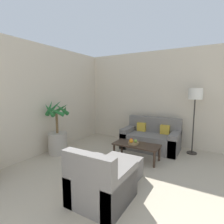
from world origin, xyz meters
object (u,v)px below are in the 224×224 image
at_px(sofa_loveseat, 151,139).
at_px(floor_lamp, 195,98).
at_px(potted_palm, 58,136).
at_px(fruit_bowl, 133,143).
at_px(ottoman, 122,167).
at_px(coffee_table, 136,146).
at_px(orange_fruit, 131,141).
at_px(apple_green, 136,141).
at_px(apple_red, 131,140).
at_px(armchair, 101,184).

distance_m(sofa_loveseat, floor_lamp, 1.53).
bearing_deg(potted_palm, fruit_bowl, 18.62).
distance_m(potted_palm, ottoman, 1.96).
height_order(coffee_table, ottoman, coffee_table).
xyz_separation_m(coffee_table, orange_fruit, (-0.09, -0.09, 0.14)).
xyz_separation_m(sofa_loveseat, apple_green, (-0.07, -0.90, 0.17)).
distance_m(sofa_loveseat, fruit_bowl, 0.92).
height_order(sofa_loveseat, ottoman, sofa_loveseat).
xyz_separation_m(coffee_table, ottoman, (0.07, -0.87, -0.14)).
bearing_deg(coffee_table, apple_red, -176.93).
relative_size(sofa_loveseat, floor_lamp, 0.89).
xyz_separation_m(coffee_table, apple_red, (-0.13, -0.01, 0.13)).
bearing_deg(fruit_bowl, potted_palm, -161.38).
distance_m(potted_palm, orange_fruit, 1.85).
relative_size(potted_palm, armchair, 1.65).
bearing_deg(ottoman, coffee_table, 94.34).
bearing_deg(potted_palm, sofa_loveseat, 38.23).
bearing_deg(potted_palm, coffee_table, 18.92).
bearing_deg(floor_lamp, ottoman, -117.34).
bearing_deg(apple_green, ottoman, -84.79).
bearing_deg(armchair, floor_lamp, 71.33).
bearing_deg(floor_lamp, apple_red, -138.06).
height_order(floor_lamp, orange_fruit, floor_lamp).
relative_size(fruit_bowl, orange_fruit, 2.66).
distance_m(potted_palm, apple_red, 1.84).
relative_size(floor_lamp, apple_green, 23.02).
relative_size(fruit_bowl, apple_red, 3.12).
distance_m(apple_green, ottoman, 0.89).
xyz_separation_m(floor_lamp, armchair, (-0.93, -2.74, -1.13)).
bearing_deg(orange_fruit, potted_palm, -162.96).
distance_m(orange_fruit, ottoman, 0.84).
bearing_deg(coffee_table, fruit_bowl, -153.26).
bearing_deg(ottoman, apple_red, 102.56).
xyz_separation_m(sofa_loveseat, apple_red, (-0.19, -0.88, 0.17)).
distance_m(apple_red, apple_green, 0.12).
xyz_separation_m(sofa_loveseat, coffee_table, (-0.06, -0.87, 0.04)).
distance_m(sofa_loveseat, orange_fruit, 1.00).
distance_m(apple_red, armchair, 1.70).
relative_size(apple_red, apple_green, 1.09).
bearing_deg(potted_palm, apple_green, 18.28).
xyz_separation_m(potted_palm, apple_red, (1.73, 0.63, -0.00)).
bearing_deg(sofa_loveseat, orange_fruit, -98.72).
bearing_deg(fruit_bowl, armchair, -82.79).
relative_size(orange_fruit, ottoman, 0.14).
distance_m(coffee_table, armchair, 1.68).
bearing_deg(ottoman, apple_green, 95.21).
relative_size(fruit_bowl, armchair, 0.29).
bearing_deg(armchair, coffee_table, 94.86).
bearing_deg(sofa_loveseat, fruit_bowl, -97.76).
relative_size(floor_lamp, coffee_table, 1.57).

